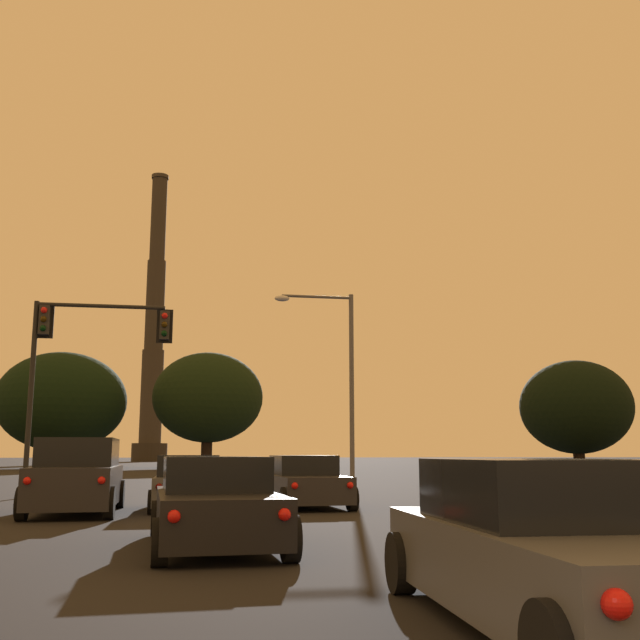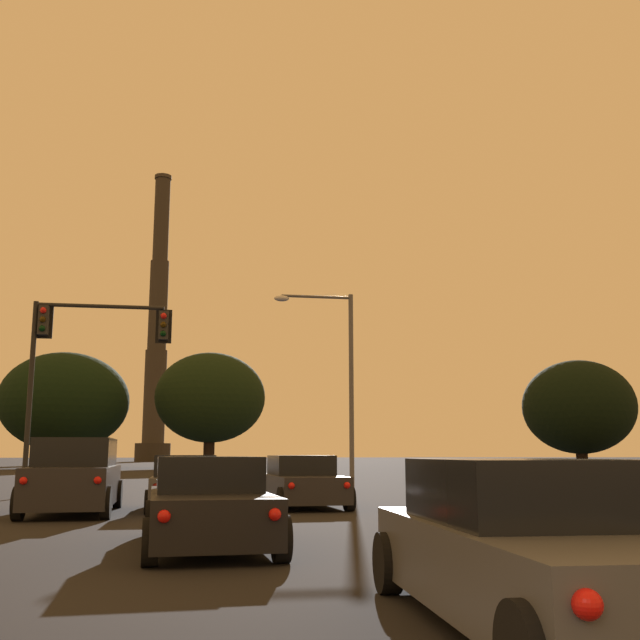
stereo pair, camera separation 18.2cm
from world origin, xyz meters
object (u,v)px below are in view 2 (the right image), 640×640
sedan_right_lane_front (302,483)px  street_lamp (338,367)px  suv_left_lane_front (75,477)px  smokestack (157,345)px  hatchback_center_lane_front (185,484)px  sedan_right_lane_third (535,549)px  traffic_light_overhead_left (78,348)px  sedan_center_lane_second (208,505)px

sedan_right_lane_front → street_lamp: 11.06m
suv_left_lane_front → smokestack: size_ratio=0.09×
hatchback_center_lane_front → street_lamp: street_lamp is taller
sedan_right_lane_third → hatchback_center_lane_front: hatchback_center_lane_front is taller
traffic_light_overhead_left → smokestack: (-3.29, 120.83, 17.26)m
street_lamp → traffic_light_overhead_left: bearing=-159.2°
street_lamp → smokestack: 119.00m
hatchback_center_lane_front → traffic_light_overhead_left: traffic_light_overhead_left is taller
hatchback_center_lane_front → sedan_right_lane_third: bearing=-77.8°
sedan_right_lane_third → sedan_center_lane_second: 6.79m
sedan_right_lane_third → street_lamp: 25.50m
sedan_right_lane_third → hatchback_center_lane_front: bearing=104.1°
suv_left_lane_front → sedan_right_lane_front: bearing=12.8°
sedan_right_lane_front → sedan_center_lane_second: (-2.83, -8.97, 0.00)m
suv_left_lane_front → traffic_light_overhead_left: 8.57m
sedan_right_lane_third → suv_left_lane_front: size_ratio=0.96×
traffic_light_overhead_left → street_lamp: 10.87m
sedan_right_lane_front → street_lamp: street_lamp is taller
suv_left_lane_front → smokestack: smokestack is taller
sedan_center_lane_second → traffic_light_overhead_left: traffic_light_overhead_left is taller
hatchback_center_lane_front → street_lamp: bearing=59.2°
traffic_light_overhead_left → street_lamp: bearing=20.8°
sedan_center_lane_second → traffic_light_overhead_left: 16.06m
hatchback_center_lane_front → traffic_light_overhead_left: 8.76m
suv_left_lane_front → hatchback_center_lane_front: 2.90m
suv_left_lane_front → smokestack: 130.04m
sedan_right_lane_front → hatchback_center_lane_front: hatchback_center_lane_front is taller
suv_left_lane_front → traffic_light_overhead_left: size_ratio=0.73×
sedan_right_lane_third → sedan_center_lane_second: size_ratio=1.00×
sedan_center_lane_second → street_lamp: street_lamp is taller
smokestack → sedan_right_lane_third: bearing=-85.8°
smokestack → sedan_right_lane_front: bearing=-85.3°
sedan_right_lane_third → street_lamp: street_lamp is taller
sedan_right_lane_third → smokestack: smokestack is taller
sedan_right_lane_third → sedan_right_lane_front: bearing=91.6°
sedan_center_lane_second → smokestack: bearing=90.5°
suv_left_lane_front → hatchback_center_lane_front: suv_left_lane_front is taller
suv_left_lane_front → smokestack: bearing=90.6°
traffic_light_overhead_left → smokestack: bearing=91.6°
sedan_right_lane_front → smokestack: size_ratio=0.08×
sedan_center_lane_second → traffic_light_overhead_left: bearing=103.7°
sedan_center_lane_second → street_lamp: bearing=70.0°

